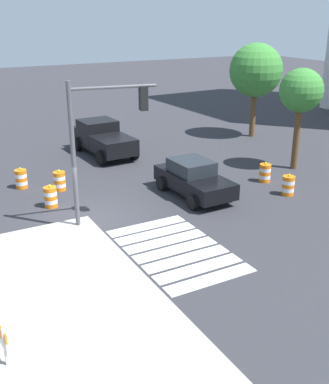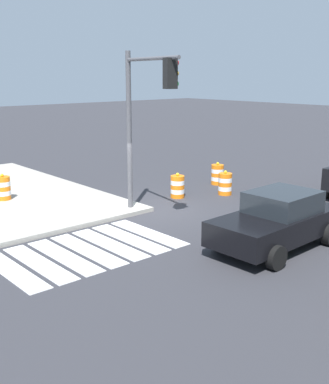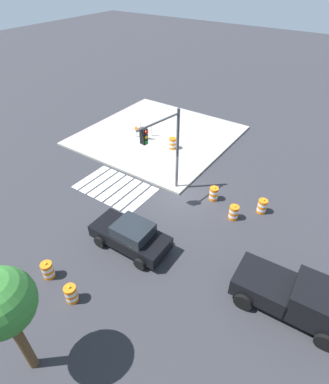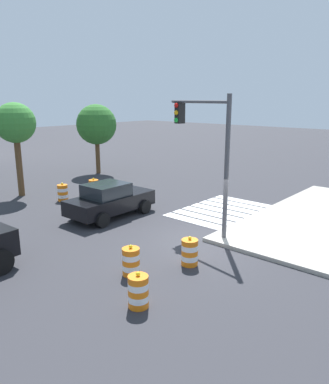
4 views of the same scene
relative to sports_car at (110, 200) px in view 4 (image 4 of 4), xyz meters
The scene contains 11 objects.
ground_plane 5.28m from the sports_car, 87.20° to the right, with size 120.00×120.00×0.00m, color #2D2D33.
crosswalk_stripes 5.51m from the sports_car, 38.74° to the right, with size 5.10×3.20×0.02m.
sports_car is the anchor object (origin of this frame).
traffic_barrel_near_corner 6.39m from the sports_car, 106.22° to the right, with size 0.56×0.56×1.02m.
traffic_barrel_crosswalk_end 4.11m from the sports_car, 88.09° to the left, with size 0.56×0.56×1.02m.
traffic_barrel_median_near 4.37m from the sports_car, 61.60° to the left, with size 0.56×0.56×1.02m.
traffic_barrel_median_far 8.22m from the sports_car, 125.57° to the right, with size 0.56×0.56×1.02m.
traffic_barrel_far_curb 6.31m from the sports_car, 124.80° to the right, with size 0.56×0.56×1.02m.
traffic_light_pole 5.72m from the sports_car, 77.47° to the right, with size 0.77×3.25×5.50m.
street_tree_streetside_near 7.66m from the sports_car, 96.41° to the left, with size 2.24×2.24×5.29m.
street_tree_streetside_mid 11.29m from the sports_car, 53.78° to the left, with size 2.92×2.92×5.09m.
Camera 4 is at (-11.39, -7.95, 5.47)m, focal length 34.92 mm.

